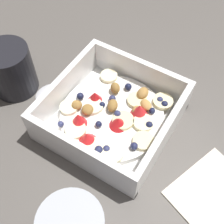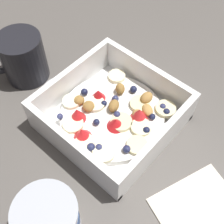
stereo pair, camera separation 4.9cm
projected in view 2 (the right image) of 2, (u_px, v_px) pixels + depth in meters
ground_plane at (110, 114)px, 0.52m from camera, size 2.40×2.40×0.00m
fruit_bowl at (112, 115)px, 0.50m from camera, size 0.20×0.20×0.07m
spoon at (67, 76)px, 0.57m from camera, size 0.05×0.17×0.01m
yogurt_cup at (49, 220)px, 0.38m from camera, size 0.08×0.08×0.07m
coffee_mug at (22, 58)px, 0.54m from camera, size 0.08×0.10×0.09m
folded_napkin at (205, 216)px, 0.42m from camera, size 0.15×0.15×0.01m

